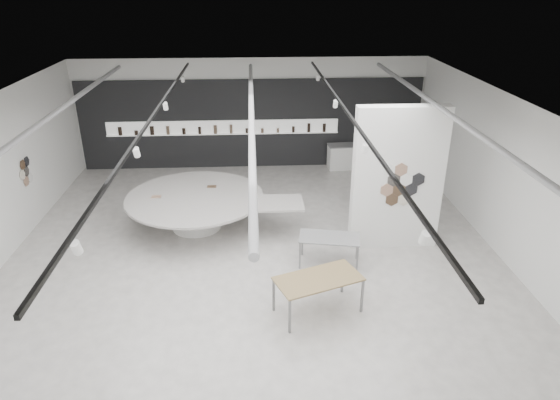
{
  "coord_description": "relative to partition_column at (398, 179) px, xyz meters",
  "views": [
    {
      "loc": [
        0.02,
        -10.02,
        6.34
      ],
      "look_at": [
        0.66,
        1.2,
        1.22
      ],
      "focal_mm": 32.0,
      "sensor_mm": 36.0,
      "label": 1
    }
  ],
  "objects": [
    {
      "name": "room",
      "position": [
        -3.59,
        -1.0,
        0.27
      ],
      "size": [
        12.02,
        14.02,
        3.82
      ],
      "color": "beige",
      "rests_on": "ground"
    },
    {
      "name": "back_wall_display",
      "position": [
        -3.58,
        5.94,
        -0.26
      ],
      "size": [
        11.8,
        0.27,
        3.1
      ],
      "color": "black",
      "rests_on": "ground"
    },
    {
      "name": "partition_column",
      "position": [
        0.0,
        0.0,
        0.0
      ],
      "size": [
        2.2,
        0.38,
        3.6
      ],
      "color": "white",
      "rests_on": "ground"
    },
    {
      "name": "display_island",
      "position": [
        -4.99,
        1.22,
        -1.19
      ],
      "size": [
        4.7,
        3.68,
        0.94
      ],
      "rotation": [
        0.0,
        0.0,
        -0.0
      ],
      "color": "white",
      "rests_on": "ground"
    },
    {
      "name": "sample_table_wood",
      "position": [
        -2.24,
        -2.67,
        -1.06
      ],
      "size": [
        1.9,
        1.41,
        0.8
      ],
      "rotation": [
        0.0,
        0.0,
        0.37
      ],
      "color": "olive",
      "rests_on": "ground"
    },
    {
      "name": "sample_table_stone",
      "position": [
        -1.74,
        -0.85,
        -1.14
      ],
      "size": [
        1.51,
        0.96,
        0.72
      ],
      "rotation": [
        0.0,
        0.0,
        -0.19
      ],
      "color": "gray",
      "rests_on": "ground"
    },
    {
      "name": "kitchen_counter",
      "position": [
        -0.08,
        5.54,
        -1.36
      ],
      "size": [
        1.57,
        0.7,
        1.2
      ],
      "rotation": [
        0.0,
        0.0,
        0.07
      ],
      "color": "white",
      "rests_on": "ground"
    }
  ]
}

